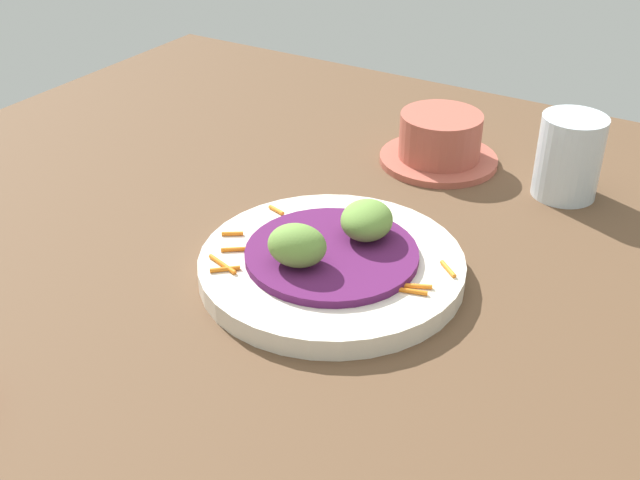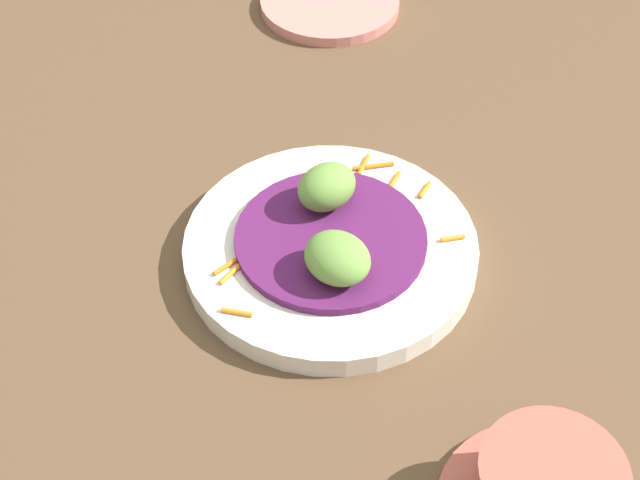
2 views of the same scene
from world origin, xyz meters
The scene contains 7 objects.
table_surface centered at (0.00, 0.00, 1.00)cm, with size 110.00×110.00×2.00cm, color brown.
main_plate centered at (3.46, -3.79, 2.99)cm, with size 24.19×24.19×1.98cm, color silver.
cabbage_bed centered at (3.46, -3.79, 4.36)cm, with size 15.72×15.72×0.76cm, color #51194C.
carrot_garnish centered at (1.44, -2.26, 4.18)cm, with size 12.67×21.86×0.40cm.
guac_scoop_left centered at (-0.37, -2.33, 6.62)cm, with size 5.22×4.15×3.76cm, color olive.
guac_scoop_center centered at (7.28, -5.24, 6.42)cm, with size 5.52×4.78×3.36cm, color olive.
side_plate_small centered at (-29.93, 13.80, 2.58)cm, with size 15.31×15.31×1.16cm, color tan.
Camera 2 is at (50.63, -29.28, 60.00)cm, focal length 53.40 mm.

